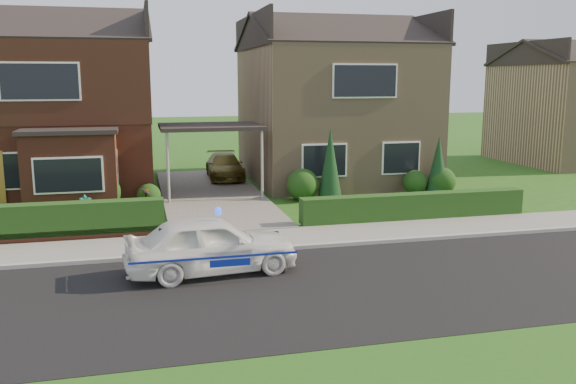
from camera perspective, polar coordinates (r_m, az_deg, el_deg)
name	(u,v)px	position (r m, az deg, el deg)	size (l,w,h in m)	color
ground	(273,292)	(13.25, -1.37, -9.34)	(120.00, 120.00, 0.00)	#234B14
road	(273,292)	(13.25, -1.37, -9.34)	(60.00, 6.00, 0.02)	black
kerb	(248,251)	(16.08, -3.73, -5.50)	(60.00, 0.16, 0.12)	#9E9993
sidewalk	(242,241)	(17.08, -4.36, -4.58)	(60.00, 2.00, 0.10)	slate
driveway	(212,195)	(23.74, -7.12, -0.27)	(3.80, 12.00, 0.12)	#666059
house_left	(56,96)	(26.26, -20.87, 8.41)	(7.50, 9.53, 7.25)	brown
house_right	(332,97)	(27.51, 4.16, 8.84)	(7.50, 8.06, 7.25)	#947A5B
carport_link	(211,128)	(23.35, -7.26, 5.98)	(3.80, 3.00, 2.77)	black
dwarf_wall	(26,238)	(18.27, -23.31, -4.01)	(7.70, 0.25, 0.36)	brown
hedge_left	(27,243)	(18.45, -23.20, -4.43)	(7.50, 0.55, 0.90)	#153210
hedge_right	(414,221)	(19.98, 11.68, -2.67)	(7.50, 0.55, 0.80)	#153210
shrub_left_mid	(101,192)	(21.85, -17.09, -0.01)	(1.32, 1.32, 1.32)	#153210
shrub_left_near	(149,195)	(22.15, -12.89, -0.30)	(0.84, 0.84, 0.84)	#153210
shrub_right_near	(303,185)	(22.69, 1.38, 0.69)	(1.20, 1.20, 1.20)	#153210
shrub_right_mid	(415,182)	(24.40, 11.80, 0.89)	(0.96, 0.96, 0.96)	#153210
shrub_right_far	(442,181)	(24.58, 14.21, 1.00)	(1.08, 1.08, 1.08)	#153210
conifer_a	(330,166)	(22.67, 3.96, 2.45)	(0.90, 0.90, 2.60)	black
conifer_b	(438,167)	(24.40, 13.85, 2.28)	(0.90, 0.90, 2.20)	black
neighbour_right	(573,114)	(36.21, 25.14, 6.62)	(6.50, 7.00, 5.20)	#947A5B
police_car	(211,245)	(14.38, -7.20, -4.95)	(3.68, 4.14, 1.53)	white
driveway_car	(225,166)	(27.19, -5.94, 2.43)	(1.51, 3.70, 1.07)	brown
potted_plant_a	(86,207)	(20.90, -18.38, -1.35)	(0.40, 0.27, 0.76)	gray
potted_plant_c	(146,199)	(21.56, -13.12, -0.69)	(0.44, 0.44, 0.78)	gray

